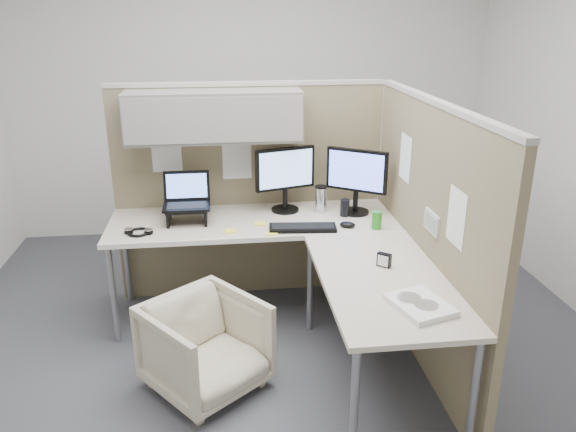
{
  "coord_description": "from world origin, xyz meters",
  "views": [
    {
      "loc": [
        -0.31,
        -3.12,
        2.1
      ],
      "look_at": [
        0.1,
        0.25,
        0.85
      ],
      "focal_mm": 35.0,
      "sensor_mm": 36.0,
      "label": 1
    }
  ],
  "objects": [
    {
      "name": "paper_stack",
      "position": [
        0.62,
        -0.8,
        0.75
      ],
      "size": [
        0.32,
        0.36,
        0.03
      ],
      "rotation": [
        0.0,
        0.0,
        0.3
      ],
      "color": "white",
      "rests_on": "desk"
    },
    {
      "name": "desk_clock",
      "position": [
        0.58,
        -0.32,
        0.77
      ],
      "size": [
        0.08,
        0.08,
        0.08
      ],
      "rotation": [
        0.0,
        0.0,
        -0.7
      ],
      "color": "black",
      "rests_on": "desk"
    },
    {
      "name": "ground",
      "position": [
        0.0,
        0.0,
        0.0
      ],
      "size": [
        4.5,
        4.5,
        0.0
      ],
      "primitive_type": "plane",
      "color": "#3D3D42",
      "rests_on": "ground"
    },
    {
      "name": "monitor_right",
      "position": [
        0.63,
        0.58,
        1.0
      ],
      "size": [
        0.39,
        0.27,
        0.47
      ],
      "rotation": [
        0.0,
        0.0,
        -0.59
      ],
      "color": "black",
      "rests_on": "desk"
    },
    {
      "name": "desk",
      "position": [
        0.12,
        0.13,
        0.69
      ],
      "size": [
        2.0,
        1.98,
        0.73
      ],
      "color": "beige",
      "rests_on": "ground"
    },
    {
      "name": "office_chair",
      "position": [
        -0.45,
        -0.31,
        0.3
      ],
      "size": [
        0.8,
        0.8,
        0.61
      ],
      "primitive_type": "imported",
      "rotation": [
        0.0,
        0.0,
        0.67
      ],
      "color": "beige",
      "rests_on": "ground"
    },
    {
      "name": "partition_back",
      "position": [
        -0.22,
        0.83,
        1.1
      ],
      "size": [
        2.0,
        0.36,
        1.63
      ],
      "color": "#827455",
      "rests_on": "ground"
    },
    {
      "name": "soda_can_green",
      "position": [
        0.7,
        0.27,
        0.79
      ],
      "size": [
        0.07,
        0.07,
        0.12
      ],
      "primitive_type": "cylinder",
      "color": "#268C1E",
      "rests_on": "desk"
    },
    {
      "name": "monitor_left",
      "position": [
        0.13,
        0.69,
        1.0
      ],
      "size": [
        0.43,
        0.2,
        0.47
      ],
      "rotation": [
        0.0,
        0.0,
        0.29
      ],
      "color": "black",
      "rests_on": "desk"
    },
    {
      "name": "sticky_note_b",
      "position": [
        -0.01,
        0.25,
        0.73
      ],
      "size": [
        0.09,
        0.09,
        0.01
      ],
      "primitive_type": "cube",
      "rotation": [
        0.0,
        0.0,
        -0.25
      ],
      "color": "#F9F041",
      "rests_on": "desk"
    },
    {
      "name": "soda_can_silver",
      "position": [
        0.54,
        0.53,
        0.79
      ],
      "size": [
        0.07,
        0.07,
        0.12
      ],
      "primitive_type": "cylinder",
      "color": "black",
      "rests_on": "desk"
    },
    {
      "name": "mouse",
      "position": [
        0.51,
        0.31,
        0.75
      ],
      "size": [
        0.12,
        0.1,
        0.04
      ],
      "primitive_type": "ellipsoid",
      "rotation": [
        0.0,
        0.0,
        -0.33
      ],
      "color": "black",
      "rests_on": "desk"
    },
    {
      "name": "sticky_note_a",
      "position": [
        -0.27,
        0.33,
        0.73
      ],
      "size": [
        0.09,
        0.09,
        0.01
      ],
      "primitive_type": "cube",
      "rotation": [
        0.0,
        0.0,
        0.23
      ],
      "color": "#F9F041",
      "rests_on": "desk"
    },
    {
      "name": "sticky_note_d",
      "position": [
        -0.07,
        0.44,
        0.73
      ],
      "size": [
        0.08,
        0.08,
        0.01
      ],
      "primitive_type": "cube",
      "rotation": [
        0.0,
        0.0,
        -0.02
      ],
      "color": "#F9F041",
      "rests_on": "desk"
    },
    {
      "name": "partition_right",
      "position": [
        0.9,
        -0.07,
        0.82
      ],
      "size": [
        0.07,
        2.03,
        1.63
      ],
      "color": "#827455",
      "rests_on": "ground"
    },
    {
      "name": "travel_mug",
      "position": [
        0.39,
        0.65,
        0.83
      ],
      "size": [
        0.09,
        0.09,
        0.19
      ],
      "color": "silver",
      "rests_on": "desk"
    },
    {
      "name": "keyboard",
      "position": [
        0.2,
        0.3,
        0.74
      ],
      "size": [
        0.45,
        0.19,
        0.02
      ],
      "primitive_type": "cube",
      "rotation": [
        0.0,
        0.0,
        -0.09
      ],
      "color": "black",
      "rests_on": "desk"
    },
    {
      "name": "laptop_station",
      "position": [
        -0.56,
        0.56,
        0.86
      ],
      "size": [
        0.32,
        0.27,
        0.33
      ],
      "color": "black",
      "rests_on": "desk"
    },
    {
      "name": "headphones",
      "position": [
        -0.87,
        0.36,
        0.74
      ],
      "size": [
        0.19,
        0.18,
        0.03
      ],
      "rotation": [
        0.0,
        0.0,
        -0.19
      ],
      "color": "black",
      "rests_on": "desk"
    }
  ]
}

